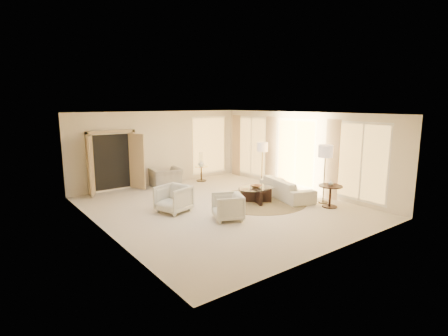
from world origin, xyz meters
TOP-DOWN VIEW (x-y plane):
  - room at (0.00, 0.00)m, footprint 7.04×8.04m
  - windows_right at (3.45, 0.10)m, footprint 0.10×6.40m
  - window_back_corner at (2.30, 3.95)m, footprint 1.70×0.10m
  - curtains_right at (3.40, 1.00)m, footprint 0.06×5.20m
  - french_doors at (-1.90, 3.82)m, footprint 1.95×0.66m
  - area_rug at (1.37, -0.17)m, footprint 3.74×3.74m
  - sofa at (2.38, -0.42)m, footprint 1.41×2.35m
  - armchair_left at (-1.38, 0.46)m, footprint 0.99×1.03m
  - armchair_right at (-0.54, -1.02)m, footprint 0.95×0.98m
  - accent_chair at (-0.09, 3.40)m, footprint 1.14×0.81m
  - coffee_table at (1.21, -0.22)m, footprint 1.53×1.53m
  - end_table at (2.62, -1.96)m, footprint 0.71×0.71m
  - side_table at (1.51, 3.40)m, footprint 0.52×0.52m
  - floor_lamp_near at (2.90, 1.33)m, footprint 0.40×0.40m
  - floor_lamp_far at (2.86, -1.54)m, footprint 0.44×0.44m
  - bowl at (1.21, -0.22)m, footprint 0.40×0.40m
  - end_vase at (2.62, -1.96)m, footprint 0.20×0.20m
  - side_vase at (1.51, 3.40)m, footprint 0.29×0.29m

SIDE VIEW (x-z plane):
  - area_rug at x=1.37m, z-range 0.00..0.01m
  - coffee_table at x=1.21m, z-range 0.06..0.54m
  - sofa at x=2.38m, z-range 0.00..0.64m
  - side_table at x=1.51m, z-range 0.06..0.67m
  - armchair_right at x=-0.54m, z-range 0.00..0.78m
  - armchair_left at x=-1.38m, z-range 0.00..0.86m
  - end_table at x=2.62m, z-range 0.12..0.79m
  - accent_chair at x=-0.09m, z-range 0.00..0.93m
  - bowl at x=1.21m, z-range 0.48..0.55m
  - side_vase at x=1.51m, z-range 0.60..0.86m
  - end_vase at x=2.62m, z-range 0.66..0.83m
  - french_doors at x=-1.90m, z-range -0.01..2.15m
  - curtains_right at x=3.40m, z-range 0.00..2.60m
  - windows_right at x=3.45m, z-range 0.15..2.55m
  - window_back_corner at x=2.30m, z-range 0.15..2.55m
  - room at x=0.00m, z-range -0.02..2.81m
  - floor_lamp_near at x=2.90m, z-range 0.58..2.24m
  - floor_lamp_far at x=2.86m, z-range 0.64..2.47m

